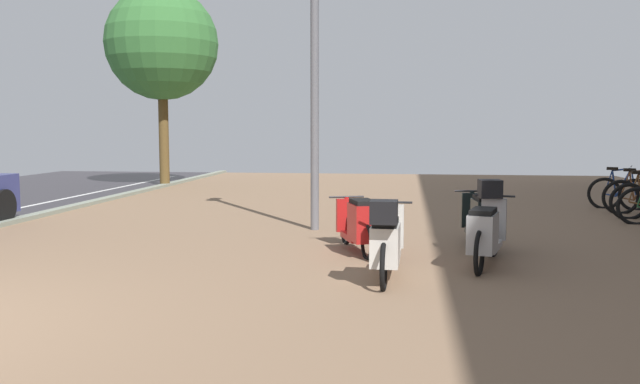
{
  "coord_description": "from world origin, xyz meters",
  "views": [
    {
      "loc": [
        4.59,
        -4.59,
        1.7
      ],
      "look_at": [
        3.69,
        2.28,
        1.03
      ],
      "focal_mm": 37.02,
      "sensor_mm": 36.0,
      "label": 1
    }
  ],
  "objects": [
    {
      "name": "scooter_mid",
      "position": [
        4.38,
        2.72,
        0.44
      ],
      "size": [
        0.52,
        1.89,
        0.98
      ],
      "color": "black",
      "rests_on": "ground"
    },
    {
      "name": "lamp_post",
      "position": [
        3.07,
        6.26,
        3.16
      ],
      "size": [
        0.2,
        0.52,
        5.69
      ],
      "color": "slate",
      "rests_on": "ground"
    },
    {
      "name": "scooter_near",
      "position": [
        5.56,
        3.59,
        0.41
      ],
      "size": [
        0.73,
        1.77,
        0.85
      ],
      "color": "black",
      "rests_on": "ground"
    },
    {
      "name": "bicycle_rack_10",
      "position": [
        9.04,
        9.89,
        0.34
      ],
      "size": [
        1.24,
        0.54,
        0.95
      ],
      "color": "black",
      "rests_on": "ground"
    },
    {
      "name": "scooter_far",
      "position": [
        5.65,
        4.7,
        0.47
      ],
      "size": [
        0.53,
        1.73,
        1.05
      ],
      "color": "black",
      "rests_on": "ground"
    },
    {
      "name": "bicycle_rack_09",
      "position": [
        9.16,
        9.11,
        0.34
      ],
      "size": [
        1.36,
        0.48,
        0.98
      ],
      "color": "black",
      "rests_on": "ground"
    },
    {
      "name": "scooter_extra",
      "position": [
        3.96,
        4.28,
        0.4
      ],
      "size": [
        0.77,
        1.56,
        0.78
      ],
      "color": "black",
      "rests_on": "ground"
    },
    {
      "name": "street_tree",
      "position": [
        -2.46,
        13.98,
        4.11
      ],
      "size": [
        3.24,
        3.24,
        5.75
      ],
      "color": "brown",
      "rests_on": "ground"
    }
  ]
}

